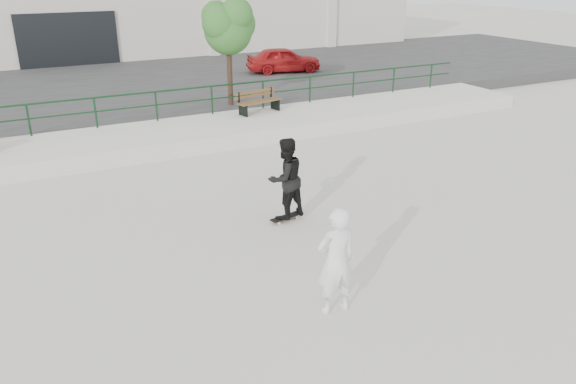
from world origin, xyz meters
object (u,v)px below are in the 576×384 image
standing_skater (286,178)px  red_car (284,59)px  skateboard (286,217)px  seated_skater (336,261)px  bench_right (258,102)px  tree (228,25)px

standing_skater → red_car: bearing=-128.4°
skateboard → seated_skater: (-0.92, -3.62, 0.88)m
skateboard → seated_skater: bearing=-116.1°
red_car → seated_skater: 20.02m
bench_right → red_car: 8.24m
tree → standing_skater: (-2.47, -9.34, -2.40)m
tree → skateboard: (-2.47, -9.34, -3.36)m
bench_right → standing_skater: (-2.87, -7.71, 0.14)m
red_car → skateboard: (-7.40, -14.59, -1.04)m
bench_right → seated_skater: bearing=-120.5°
tree → seated_skater: bearing=-104.7°
tree → skateboard: tree is taller
red_car → skateboard: size_ratio=4.49×
red_car → seated_skater: size_ratio=1.89×
red_car → skateboard: 16.39m
skateboard → seated_skater: 3.84m
tree → skateboard: 10.23m
skateboard → standing_skater: standing_skater is taller
skateboard → seated_skater: size_ratio=0.42×
skateboard → seated_skater: seated_skater is taller
bench_right → standing_skater: standing_skater is taller
bench_right → tree: size_ratio=0.46×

